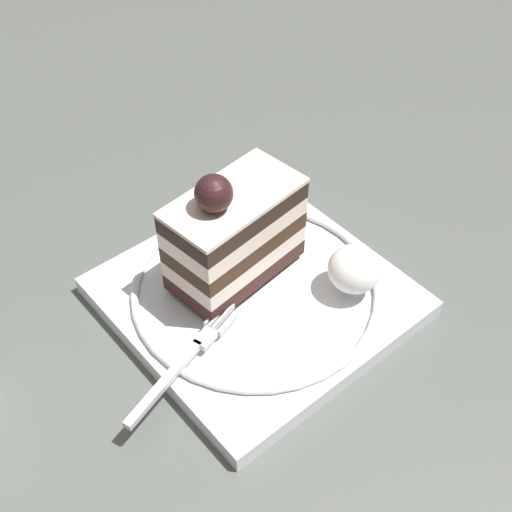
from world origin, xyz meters
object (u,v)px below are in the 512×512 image
at_px(dessert_plate, 256,294).
at_px(whipped_cream_dollop, 354,269).
at_px(fork, 186,357).
at_px(cake_slice, 234,233).

height_order(dessert_plate, whipped_cream_dollop, whipped_cream_dollop).
height_order(whipped_cream_dollop, fork, whipped_cream_dollop).
bearing_deg(dessert_plate, fork, -166.49).
bearing_deg(fork, whipped_cream_dollop, -11.92).
relative_size(dessert_plate, fork, 1.75).
bearing_deg(dessert_plate, cake_slice, 94.72).
relative_size(cake_slice, fork, 0.91).
distance_m(dessert_plate, whipped_cream_dollop, 0.07).
bearing_deg(whipped_cream_dollop, cake_slice, 128.65).
relative_size(dessert_plate, whipped_cream_dollop, 5.17).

